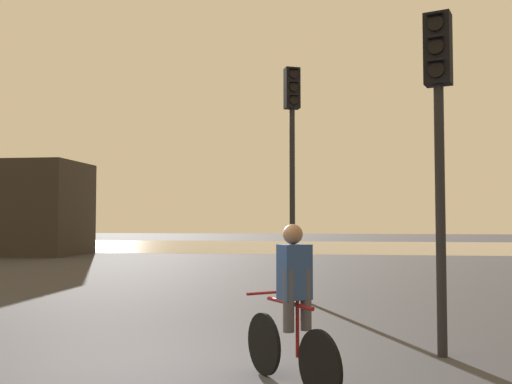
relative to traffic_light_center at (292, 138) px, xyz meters
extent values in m
plane|color=#333338|center=(-1.12, -6.34, -3.43)|extent=(120.00, 120.00, 0.00)
cube|color=gray|center=(-1.12, 22.78, -3.43)|extent=(80.00, 16.00, 0.01)
cylinder|color=black|center=(0.00, 0.00, -1.39)|extent=(0.12, 0.12, 4.09)
cube|color=black|center=(0.00, 0.00, 1.10)|extent=(0.39, 0.34, 0.90)
cylinder|color=black|center=(0.05, -0.12, 1.39)|extent=(0.19, 0.10, 0.19)
cube|color=black|center=(0.05, -0.14, 1.50)|extent=(0.22, 0.18, 0.02)
cylinder|color=black|center=(0.05, -0.12, 1.10)|extent=(0.19, 0.10, 0.19)
cube|color=black|center=(0.05, -0.14, 1.21)|extent=(0.22, 0.18, 0.02)
cylinder|color=black|center=(0.05, -0.12, 0.81)|extent=(0.19, 0.10, 0.19)
cube|color=black|center=(0.05, -0.14, 0.92)|extent=(0.22, 0.18, 0.02)
cylinder|color=black|center=(2.15, -5.12, -1.77)|extent=(0.12, 0.12, 3.34)
cube|color=black|center=(2.15, -5.12, 0.35)|extent=(0.38, 0.34, 0.90)
cylinder|color=black|center=(2.10, -5.25, 0.64)|extent=(0.19, 0.10, 0.19)
cube|color=black|center=(2.09, -5.27, 0.75)|extent=(0.22, 0.18, 0.02)
cylinder|color=black|center=(2.10, -5.25, 0.35)|extent=(0.19, 0.10, 0.19)
cube|color=black|center=(2.09, -5.27, 0.46)|extent=(0.22, 0.18, 0.02)
cylinder|color=black|center=(2.10, -5.25, 0.06)|extent=(0.19, 0.10, 0.19)
cube|color=black|center=(2.09, -5.27, 0.17)|extent=(0.22, 0.18, 0.02)
cylinder|color=black|center=(0.08, -6.21, -3.10)|extent=(0.42, 0.56, 0.66)
cylinder|color=black|center=(0.69, -7.07, -3.10)|extent=(0.42, 0.56, 0.66)
cylinder|color=maroon|center=(0.39, -6.64, -2.60)|extent=(0.52, 0.71, 0.04)
cylinder|color=maroon|center=(0.48, -6.76, -2.83)|extent=(0.04, 0.04, 0.55)
cylinder|color=maroon|center=(0.11, -6.25, -2.55)|extent=(0.39, 0.29, 0.03)
cylinder|color=#3F3F47|center=(0.56, -6.71, -2.55)|extent=(0.11, 0.11, 0.60)
cylinder|color=#3F3F47|center=(0.39, -6.82, -2.55)|extent=(0.11, 0.11, 0.60)
cube|color=navy|center=(0.45, -6.72, -2.28)|extent=(0.36, 0.34, 0.54)
sphere|color=#846047|center=(0.43, -6.70, -1.91)|extent=(0.20, 0.20, 0.20)
camera|label=1|loc=(0.79, -12.36, -1.77)|focal=40.00mm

